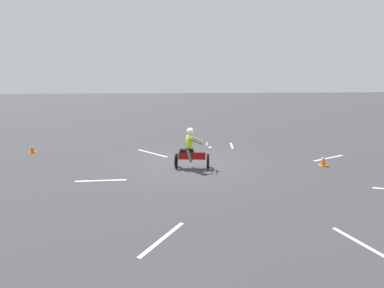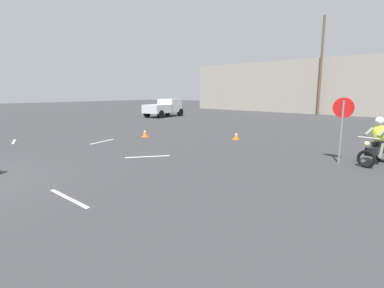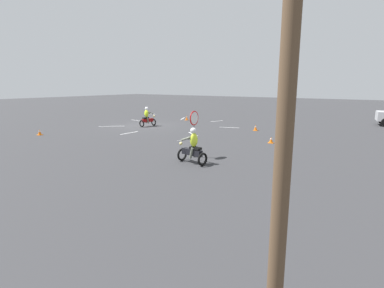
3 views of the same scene
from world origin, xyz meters
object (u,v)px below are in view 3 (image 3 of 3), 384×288
object	(u,v)px
traffic_cone_near_left	(187,118)
traffic_cone_mid_center	(40,132)
utility_pole_near	(291,33)
stop_sign	(194,125)
motorcycle_rider_foreground	(147,118)
traffic_cone_mid_left	(256,128)
motorcycle_rider_background	(193,148)
traffic_cone_near_right	(271,140)

from	to	relation	value
traffic_cone_near_left	traffic_cone_mid_center	world-z (taller)	traffic_cone_near_left
utility_pole_near	stop_sign	bearing A→B (deg)	-139.62
stop_sign	motorcycle_rider_foreground	bearing A→B (deg)	-126.25
traffic_cone_mid_left	utility_pole_near	xyz separation A→B (m)	(17.91, 7.68, 3.98)
motorcycle_rider_background	traffic_cone_near_left	distance (m)	16.65
stop_sign	traffic_cone_near_left	size ratio (longest dim) A/B	4.82
traffic_cone_mid_center	motorcycle_rider_background	bearing A→B (deg)	88.81
traffic_cone_mid_left	utility_pole_near	distance (m)	19.88
traffic_cone_near_left	traffic_cone_near_right	bearing A→B (deg)	58.69
motorcycle_rider_foreground	traffic_cone_mid_left	world-z (taller)	motorcycle_rider_foreground
motorcycle_rider_foreground	utility_pole_near	size ratio (longest dim) A/B	0.20
stop_sign	traffic_cone_mid_center	distance (m)	12.83
traffic_cone_mid_center	utility_pole_near	world-z (taller)	utility_pole_near
motorcycle_rider_background	utility_pole_near	bearing A→B (deg)	-128.52
traffic_cone_mid_left	traffic_cone_near_right	bearing A→B (deg)	33.19
traffic_cone_near_right	utility_pole_near	xyz separation A→B (m)	(13.71, 4.93, 4.01)
traffic_cone_near_left	traffic_cone_mid_center	size ratio (longest dim) A/B	1.21
motorcycle_rider_foreground	stop_sign	distance (m)	11.72
stop_sign	traffic_cone_near_left	bearing A→B (deg)	-143.45
traffic_cone_mid_center	traffic_cone_mid_left	world-z (taller)	traffic_cone_mid_left
motorcycle_rider_background	utility_pole_near	xyz separation A→B (m)	(7.04, 6.24, 3.47)
traffic_cone_mid_left	motorcycle_rider_foreground	bearing A→B (deg)	-70.90
motorcycle_rider_foreground	stop_sign	world-z (taller)	stop_sign
traffic_cone_near_right	utility_pole_near	bearing A→B (deg)	19.78
motorcycle_rider_background	traffic_cone_mid_left	xyz separation A→B (m)	(-10.87, -1.43, -0.51)
motorcycle_rider_background	traffic_cone_mid_left	bearing A→B (deg)	17.42
motorcycle_rider_foreground	motorcycle_rider_background	distance (m)	12.75
stop_sign	traffic_cone_mid_center	world-z (taller)	stop_sign
traffic_cone_near_right	utility_pole_near	world-z (taller)	utility_pole_near
motorcycle_rider_background	traffic_cone_mid_center	size ratio (longest dim) A/B	4.20
motorcycle_rider_background	traffic_cone_mid_left	size ratio (longest dim) A/B	3.72
motorcycle_rider_background	stop_sign	size ratio (longest dim) A/B	0.72
motorcycle_rider_background	stop_sign	bearing A→B (deg)	40.42
traffic_cone_near_right	stop_sign	bearing A→B (deg)	-18.43
traffic_cone_near_right	traffic_cone_near_left	bearing A→B (deg)	-121.31
traffic_cone_near_left	traffic_cone_mid_center	distance (m)	13.62
traffic_cone_mid_center	utility_pole_near	distance (m)	21.25
traffic_cone_near_left	traffic_cone_mid_center	xyz separation A→B (m)	(13.16, -3.50, -0.04)
motorcycle_rider_foreground	stop_sign	bearing A→B (deg)	-28.54
motorcycle_rider_foreground	traffic_cone_near_right	xyz separation A→B (m)	(1.23, 11.32, -0.54)
motorcycle_rider_background	utility_pole_near	distance (m)	10.02
traffic_cone_near_right	traffic_cone_mid_center	distance (m)	15.96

